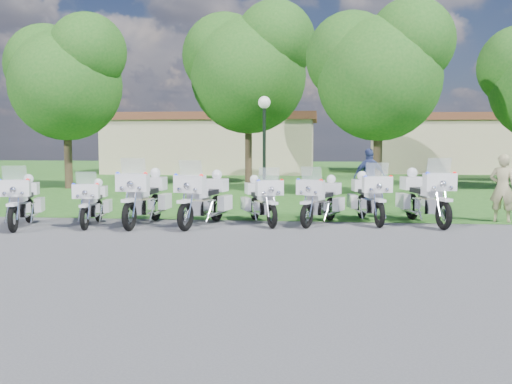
# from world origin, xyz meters

# --- Properties ---
(ground) EXTENTS (100.00, 100.00, 0.00)m
(ground) POSITION_xyz_m (0.00, 0.00, 0.00)
(ground) COLOR #4D4D51
(ground) RESTS_ON ground
(grass_lawn) EXTENTS (100.00, 48.00, 0.01)m
(grass_lawn) POSITION_xyz_m (0.00, 27.00, 0.00)
(grass_lawn) COLOR #25591C
(grass_lawn) RESTS_ON ground
(motorcycle_0) EXTENTS (1.18, 2.30, 1.58)m
(motorcycle_0) POSITION_xyz_m (-5.97, 1.32, 0.66)
(motorcycle_0) COLOR black
(motorcycle_0) RESTS_ON ground
(motorcycle_1) EXTENTS (0.90, 2.10, 1.42)m
(motorcycle_1) POSITION_xyz_m (-4.30, 1.78, 0.59)
(motorcycle_1) COLOR black
(motorcycle_1) RESTS_ON ground
(motorcycle_2) EXTENTS (0.93, 2.62, 1.76)m
(motorcycle_2) POSITION_xyz_m (-2.99, 2.00, 0.73)
(motorcycle_2) COLOR black
(motorcycle_2) RESTS_ON ground
(motorcycle_3) EXTENTS (1.22, 2.50, 1.71)m
(motorcycle_3) POSITION_xyz_m (-1.44, 2.08, 0.71)
(motorcycle_3) COLOR black
(motorcycle_3) RESTS_ON ground
(motorcycle_4) EXTENTS (1.27, 2.13, 1.51)m
(motorcycle_4) POSITION_xyz_m (-0.01, 2.57, 0.63)
(motorcycle_4) COLOR black
(motorcycle_4) RESTS_ON ground
(motorcycle_5) EXTENTS (1.28, 2.15, 1.53)m
(motorcycle_5) POSITION_xyz_m (1.55, 2.68, 0.64)
(motorcycle_5) COLOR black
(motorcycle_5) RESTS_ON ground
(motorcycle_6) EXTENTS (1.07, 2.40, 1.62)m
(motorcycle_6) POSITION_xyz_m (2.82, 3.13, 0.68)
(motorcycle_6) COLOR black
(motorcycle_6) RESTS_ON ground
(motorcycle_7) EXTENTS (1.27, 2.56, 1.75)m
(motorcycle_7) POSITION_xyz_m (4.24, 3.00, 0.73)
(motorcycle_7) COLOR black
(motorcycle_7) RESTS_ON ground
(lamp_post) EXTENTS (0.44, 0.44, 3.77)m
(lamp_post) POSITION_xyz_m (-0.48, 8.09, 2.87)
(lamp_post) COLOR black
(lamp_post) RESTS_ON ground
(tree_0) EXTENTS (5.92, 5.05, 7.90)m
(tree_0) POSITION_xyz_m (-10.09, 12.98, 5.22)
(tree_0) COLOR #38281C
(tree_0) RESTS_ON ground
(tree_1) EXTENTS (6.88, 5.87, 9.17)m
(tree_1) POSITION_xyz_m (-2.21, 16.96, 6.07)
(tree_1) COLOR #38281C
(tree_1) RESTS_ON ground
(tree_2) EXTENTS (5.84, 4.98, 7.79)m
(tree_2) POSITION_xyz_m (3.80, 11.41, 5.15)
(tree_2) COLOR #38281C
(tree_2) RESTS_ON ground
(building_west) EXTENTS (14.56, 8.32, 4.10)m
(building_west) POSITION_xyz_m (-6.00, 28.00, 2.07)
(building_west) COLOR #C1B28B
(building_west) RESTS_ON ground
(building_east) EXTENTS (11.44, 7.28, 4.10)m
(building_east) POSITION_xyz_m (11.00, 30.00, 2.07)
(building_east) COLOR #C1B28B
(building_east) RESTS_ON ground
(bystander_a) EXTENTS (0.78, 0.66, 1.82)m
(bystander_a) POSITION_xyz_m (6.36, 3.50, 0.91)
(bystander_a) COLOR tan
(bystander_a) RESTS_ON ground
(bystander_c) EXTENTS (1.22, 0.80, 1.92)m
(bystander_c) POSITION_xyz_m (3.17, 7.19, 0.96)
(bystander_c) COLOR navy
(bystander_c) RESTS_ON ground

